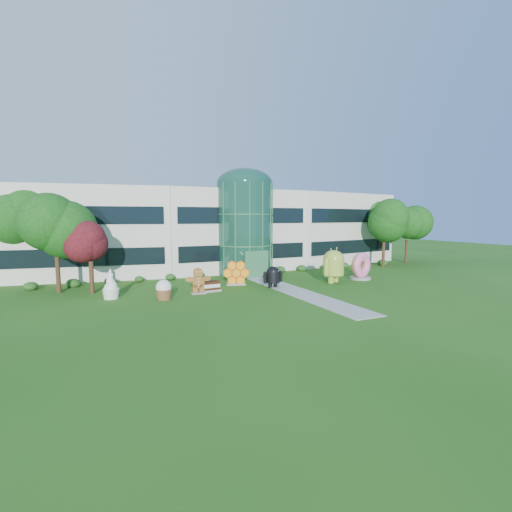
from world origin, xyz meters
name	(u,v)px	position (x,y,z in m)	size (l,w,h in m)	color
ground	(303,294)	(0.00, 0.00, 0.00)	(140.00, 140.00, 0.00)	#215114
building	(226,230)	(0.00, 18.00, 4.65)	(46.00, 15.00, 9.30)	beige
atrium	(245,229)	(0.00, 12.00, 4.90)	(6.00, 6.00, 9.80)	#194738
walkway	(290,290)	(0.00, 2.00, 0.02)	(2.40, 20.00, 0.04)	#9E9E93
tree_red	(91,257)	(-15.50, 7.50, 3.00)	(4.00, 4.00, 6.00)	#3F0C14
trees_backdrop	(241,235)	(0.00, 13.00, 4.20)	(52.00, 8.00, 8.40)	#104110
android_green	(334,264)	(5.52, 3.42, 1.82)	(3.22, 2.15, 3.65)	#98B239
android_black	(273,275)	(-0.90, 3.53, 1.11)	(1.95, 1.31, 2.21)	black
donut	(360,266)	(9.10, 3.81, 1.36)	(2.62, 1.26, 2.73)	#F25C92
gingerbread	(198,281)	(-7.63, 3.76, 1.07)	(2.32, 0.89, 2.15)	brown
ice_cream_sandwich	(209,286)	(-6.61, 4.20, 0.44)	(1.95, 0.98, 0.87)	black
honeycomb	(236,274)	(-3.37, 6.11, 1.02)	(2.59, 0.92, 2.03)	orange
froyo	(111,284)	(-14.22, 4.73, 1.14)	(1.33, 1.33, 2.28)	white
cupcake	(164,290)	(-10.61, 2.68, 0.77)	(1.28, 1.28, 1.54)	white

